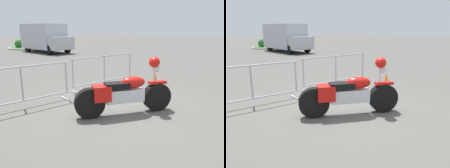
# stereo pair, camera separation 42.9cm
# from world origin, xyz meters

# --- Properties ---
(ground_plane) EXTENTS (120.00, 120.00, 0.00)m
(ground_plane) POSITION_xyz_m (0.00, 0.00, 0.00)
(ground_plane) COLOR #54514C
(motorcycle) EXTENTS (2.10, 1.34, 1.32)m
(motorcycle) POSITION_xyz_m (-0.19, -0.28, 0.50)
(motorcycle) COLOR black
(motorcycle) RESTS_ON ground
(crowd_barrier_near) EXTENTS (2.51, 0.72, 1.07)m
(crowd_barrier_near) POSITION_xyz_m (-1.61, 1.79, 0.56)
(crowd_barrier_near) COLOR #9EA0A5
(crowd_barrier_near) RESTS_ON ground
(crowd_barrier_far) EXTENTS (2.51, 0.72, 1.07)m
(crowd_barrier_far) POSITION_xyz_m (1.24, 1.79, 0.56)
(crowd_barrier_far) COLOR #9EA0A5
(crowd_barrier_far) RESTS_ON ground
(delivery_van) EXTENTS (2.05, 5.02, 2.31)m
(delivery_van) POSITION_xyz_m (5.96, 13.41, 1.24)
(delivery_van) COLOR #B2B7BC
(delivery_van) RESTS_ON ground
(planter_island) EXTENTS (4.09, 4.09, 1.09)m
(planter_island) POSITION_xyz_m (6.65, 17.51, 0.36)
(planter_island) COLOR #ADA89E
(planter_island) RESTS_ON ground
(traffic_cone) EXTENTS (0.34, 0.34, 0.59)m
(traffic_cone) POSITION_xyz_m (2.03, 0.30, 0.29)
(traffic_cone) COLOR orange
(traffic_cone) RESTS_ON ground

